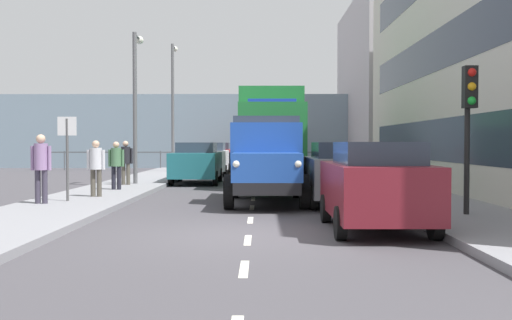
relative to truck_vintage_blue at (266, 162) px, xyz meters
name	(u,v)px	position (x,y,z in m)	size (l,w,h in m)	color
ground_plane	(254,195)	(0.38, -2.83, -1.18)	(80.00, 80.00, 0.00)	#423F44
sidewalk_left	(400,193)	(-4.38, -2.83, -1.10)	(2.73, 36.83, 0.15)	gray
sidewalk_right	(107,193)	(5.14, -2.83, -1.10)	(2.73, 36.83, 0.15)	gray
road_centreline_markings	(253,198)	(0.38, -1.79, -1.17)	(0.12, 31.99, 0.01)	silver
building_far_block	(398,87)	(-8.86, -22.80, 4.22)	(6.23, 13.47, 10.79)	#B7B2B7
sea_horizon	(257,131)	(0.38, -24.25, 1.32)	(80.00, 0.80, 5.00)	gray
seawall_railing	(257,156)	(0.38, -20.65, -0.26)	(28.08, 0.08, 1.20)	#4C5156
truck_vintage_blue	(266,162)	(0.00, 0.00, 0.00)	(2.17, 5.64, 2.43)	black
lorry_cargo_green	(271,134)	(-0.26, -8.02, 0.90)	(2.58, 8.20, 3.87)	#1E7033
car_maroon_kerbside_near	(375,185)	(-2.07, 5.00, -0.28)	(1.84, 3.81, 1.72)	maroon
car_grey_kerbside_1	(342,172)	(-2.07, 0.20, -0.28)	(1.93, 3.95, 1.72)	slate
car_teal_oppositeside_0	(197,162)	(2.83, -8.45, -0.28)	(1.95, 4.22, 1.72)	#1E6670
car_white_oppositeside_1	(209,158)	(2.83, -14.48, -0.28)	(1.98, 4.04, 1.72)	white
car_red_oppositeside_2	(217,156)	(2.83, -20.26, -0.28)	(1.96, 4.06, 1.72)	#B21E1E
pedestrian_near_railing	(41,163)	(5.77, 1.33, 0.02)	(0.53, 0.34, 1.77)	#383342
pedestrian_strolling	(96,164)	(4.91, -0.66, -0.08)	(0.53, 0.34, 1.62)	#4C473D
pedestrian_with_bag	(116,162)	(4.96, -3.28, -0.10)	(0.53, 0.34, 1.59)	black
pedestrian_by_lamp	(126,159)	(5.16, -5.57, -0.07)	(0.53, 0.34, 1.63)	#4C473D
traffic_light_near	(469,107)	(-4.33, 3.65, 1.29)	(0.28, 0.41, 3.20)	black
lamp_post_promenade	(136,93)	(4.95, -6.45, 2.46)	(0.32, 1.14, 5.78)	#59595B
lamp_post_far	(173,96)	(4.98, -16.52, 3.10)	(0.32, 1.14, 7.00)	#59595B
street_sign	(67,144)	(5.32, 0.65, 0.50)	(0.50, 0.07, 2.25)	#4C4C4C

